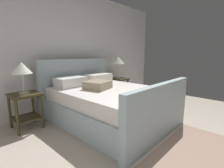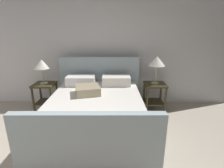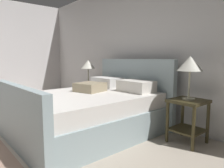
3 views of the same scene
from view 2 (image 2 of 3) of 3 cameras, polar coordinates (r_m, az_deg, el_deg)
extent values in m
cube|color=silver|center=(3.97, -6.68, 12.16)|extent=(6.46, 0.12, 2.64)
cube|color=#99ACB1|center=(3.04, -5.24, -11.65)|extent=(1.63, 1.95, 0.40)
cube|color=#99ACB1|center=(3.83, -4.09, 0.58)|extent=(1.72, 0.12, 1.14)
cube|color=#99ACB1|center=(2.08, -7.96, -19.90)|extent=(1.72, 0.12, 0.83)
cube|color=silver|center=(2.91, -5.41, -6.29)|extent=(1.54, 1.88, 0.22)
cube|color=silver|center=(3.53, -10.35, 1.22)|extent=(0.56, 0.37, 0.18)
cube|color=silver|center=(3.47, 1.43, 1.24)|extent=(0.56, 0.37, 0.18)
cube|color=gray|center=(2.99, -8.11, -1.99)|extent=(0.49, 0.49, 0.14)
cube|color=#39311A|center=(3.75, 14.17, -0.15)|extent=(0.44, 0.44, 0.04)
cube|color=#39311A|center=(3.88, 13.74, -5.79)|extent=(0.40, 0.40, 0.02)
cylinder|color=#39311A|center=(3.63, 11.57, -5.56)|extent=(0.04, 0.04, 0.56)
cylinder|color=#39311A|center=(3.72, 17.34, -5.45)|extent=(0.04, 0.04, 0.56)
cylinder|color=#39311A|center=(3.98, 10.58, -3.44)|extent=(0.04, 0.04, 0.56)
cylinder|color=#39311A|center=(4.06, 15.88, -3.39)|extent=(0.04, 0.04, 0.56)
cylinder|color=#B7B293|center=(3.74, 14.21, 0.29)|extent=(0.16, 0.16, 0.02)
cylinder|color=#B7B293|center=(3.69, 14.43, 3.16)|extent=(0.02, 0.02, 0.37)
cone|color=silver|center=(3.63, 14.76, 7.44)|extent=(0.33, 0.33, 0.19)
cube|color=#39311A|center=(3.90, -21.67, -0.16)|extent=(0.44, 0.44, 0.04)
cube|color=#39311A|center=(4.03, -21.04, -5.58)|extent=(0.40, 0.40, 0.02)
cylinder|color=#39311A|center=(3.91, -24.78, -5.17)|extent=(0.04, 0.04, 0.56)
cylinder|color=#39311A|center=(3.77, -19.53, -5.40)|extent=(0.04, 0.04, 0.56)
cylinder|color=#39311A|center=(4.24, -22.66, -3.25)|extent=(0.04, 0.04, 0.56)
cylinder|color=#39311A|center=(4.10, -17.77, -3.38)|extent=(0.04, 0.04, 0.56)
cylinder|color=#B7B293|center=(3.90, -21.71, 0.26)|extent=(0.16, 0.16, 0.02)
cylinder|color=#B7B293|center=(3.86, -21.98, 2.60)|extent=(0.02, 0.02, 0.31)
cone|color=silver|center=(3.81, -22.40, 6.19)|extent=(0.31, 0.31, 0.18)
camera|label=1|loc=(2.49, -72.85, -5.19)|focal=26.17mm
camera|label=3|loc=(2.53, 66.29, -5.13)|focal=33.19mm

